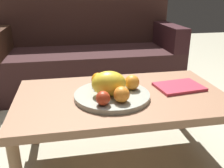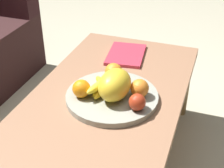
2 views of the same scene
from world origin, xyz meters
TOP-DOWN VIEW (x-y plane):
  - ground_plane at (0.00, 0.00)m, footprint 8.00×8.00m
  - coffee_table at (0.00, 0.00)m, footprint 1.10×0.63m
  - fruit_bowl at (-0.06, -0.03)m, footprint 0.38×0.38m
  - melon_large_front at (-0.08, -0.05)m, footprint 0.18×0.14m
  - orange_front at (-0.03, -0.14)m, footprint 0.08×0.08m
  - orange_left at (-0.11, 0.08)m, footprint 0.07×0.07m
  - orange_right at (0.05, -0.00)m, footprint 0.08×0.08m
  - apple_front at (-0.12, -0.16)m, footprint 0.07×0.07m
  - banana_bunch at (-0.06, 0.01)m, footprint 0.18×0.14m
  - magazine at (0.33, 0.03)m, footprint 0.27×0.21m

SIDE VIEW (x-z plane):
  - ground_plane at x=0.00m, z-range 0.00..0.00m
  - coffee_table at x=0.00m, z-range 0.16..0.58m
  - magazine at x=0.33m, z-range 0.42..0.43m
  - fruit_bowl at x=-0.06m, z-range 0.42..0.44m
  - banana_bunch at x=-0.06m, z-range 0.44..0.50m
  - apple_front at x=-0.12m, z-range 0.44..0.51m
  - orange_left at x=-0.11m, z-range 0.44..0.52m
  - orange_front at x=-0.03m, z-range 0.44..0.52m
  - orange_right at x=0.05m, z-range 0.44..0.52m
  - melon_large_front at x=-0.08m, z-range 0.44..0.57m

